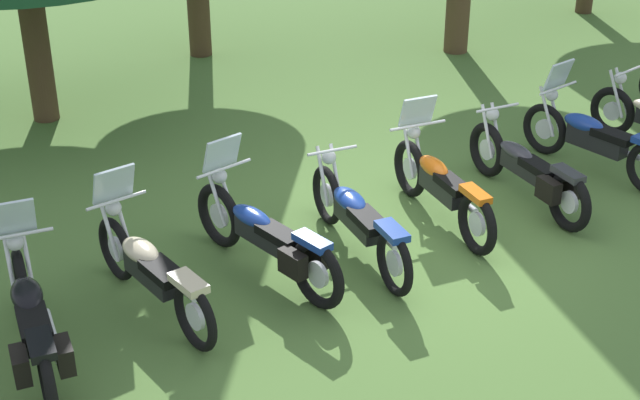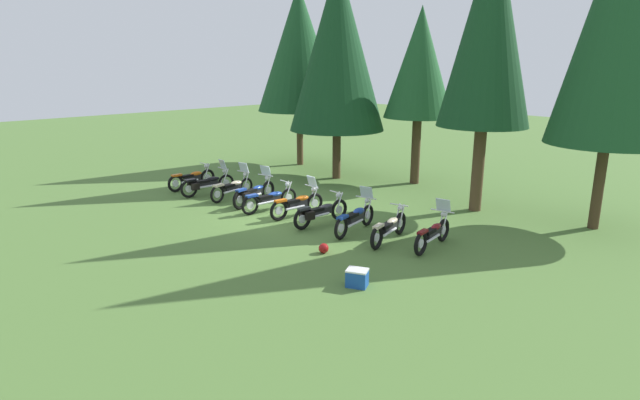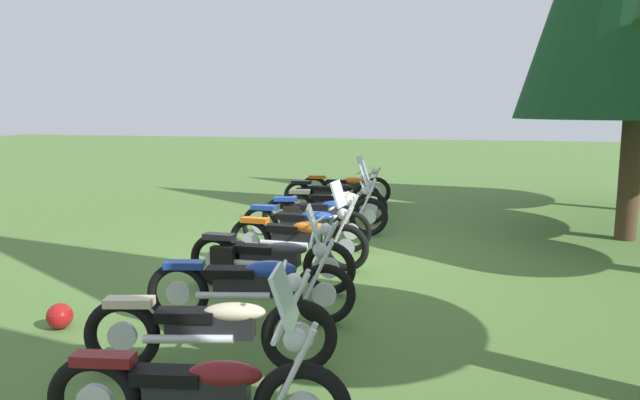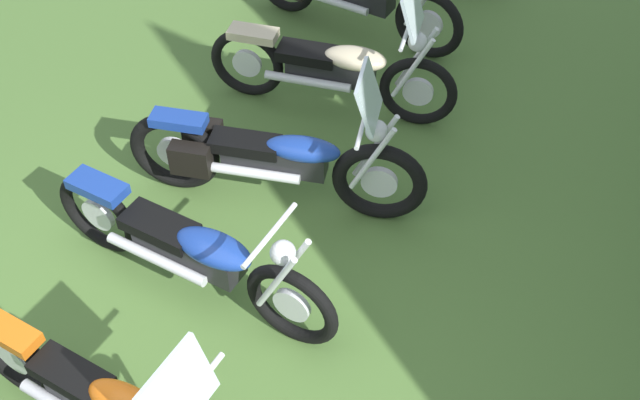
{
  "view_description": "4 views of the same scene",
  "coord_description": "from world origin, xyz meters",
  "px_view_note": "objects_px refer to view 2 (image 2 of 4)",
  "views": [
    {
      "loc": [
        -5.14,
        -8.12,
        5.36
      ],
      "look_at": [
        -1.01,
        0.19,
        0.59
      ],
      "focal_mm": 52.67,
      "sensor_mm": 36.0,
      "label": 1
    },
    {
      "loc": [
        13.89,
        -11.17,
        5.29
      ],
      "look_at": [
        1.42,
        0.33,
        0.73
      ],
      "focal_mm": 29.06,
      "sensor_mm": 36.0,
      "label": 2
    },
    {
      "loc": [
        9.27,
        2.79,
        2.43
      ],
      "look_at": [
        -1.23,
        -0.04,
        0.79
      ],
      "focal_mm": 33.92,
      "sensor_mm": 36.0,
      "label": 3
    },
    {
      "loc": [
        2.03,
        2.27,
        4.58
      ],
      "look_at": [
        -1.38,
        0.52,
        0.66
      ],
      "focal_mm": 43.43,
      "sensor_mm": 36.0,
      "label": 4
    }
  ],
  "objects_px": {
    "dropped_helmet": "(324,248)",
    "motorcycle_9": "(433,233)",
    "motorcycle_0": "(192,178)",
    "motorcycle_6": "(320,212)",
    "motorcycle_4": "(270,199)",
    "pine_tree_2": "(420,64)",
    "pine_tree_1": "(337,47)",
    "motorcycle_3": "(254,193)",
    "pine_tree_4": "(624,10)",
    "motorcycle_5": "(298,204)",
    "pine_tree_0": "(299,49)",
    "motorcycle_7": "(356,217)",
    "motorcycle_8": "(389,228)",
    "pine_tree_3": "(489,27)",
    "motorcycle_2": "(233,187)",
    "picnic_cooler": "(357,278)",
    "motorcycle_1": "(207,183)"
  },
  "relations": [
    {
      "from": "pine_tree_3",
      "to": "motorcycle_7",
      "type": "bearing_deg",
      "value": -103.78
    },
    {
      "from": "motorcycle_5",
      "to": "motorcycle_9",
      "type": "distance_m",
      "value": 5.16
    },
    {
      "from": "motorcycle_5",
      "to": "pine_tree_0",
      "type": "distance_m",
      "value": 10.96
    },
    {
      "from": "motorcycle_6",
      "to": "pine_tree_4",
      "type": "xyz_separation_m",
      "value": [
        6.32,
        6.33,
        6.31
      ]
    },
    {
      "from": "motorcycle_7",
      "to": "dropped_helmet",
      "type": "relative_size",
      "value": 8.07
    },
    {
      "from": "pine_tree_4",
      "to": "motorcycle_5",
      "type": "bearing_deg",
      "value": -140.35
    },
    {
      "from": "motorcycle_4",
      "to": "pine_tree_2",
      "type": "height_order",
      "value": "pine_tree_2"
    },
    {
      "from": "pine_tree_0",
      "to": "motorcycle_6",
      "type": "bearing_deg",
      "value": -36.91
    },
    {
      "from": "motorcycle_0",
      "to": "pine_tree_3",
      "type": "bearing_deg",
      "value": -63.67
    },
    {
      "from": "motorcycle_7",
      "to": "motorcycle_8",
      "type": "height_order",
      "value": "motorcycle_7"
    },
    {
      "from": "motorcycle_2",
      "to": "motorcycle_8",
      "type": "bearing_deg",
      "value": -96.63
    },
    {
      "from": "motorcycle_0",
      "to": "motorcycle_9",
      "type": "height_order",
      "value": "motorcycle_9"
    },
    {
      "from": "motorcycle_8",
      "to": "pine_tree_1",
      "type": "height_order",
      "value": "pine_tree_1"
    },
    {
      "from": "motorcycle_7",
      "to": "motorcycle_4",
      "type": "bearing_deg",
      "value": 84.46
    },
    {
      "from": "pine_tree_2",
      "to": "motorcycle_6",
      "type": "bearing_deg",
      "value": -77.3
    },
    {
      "from": "picnic_cooler",
      "to": "dropped_helmet",
      "type": "height_order",
      "value": "picnic_cooler"
    },
    {
      "from": "motorcycle_5",
      "to": "pine_tree_1",
      "type": "distance_m",
      "value": 8.38
    },
    {
      "from": "motorcycle_4",
      "to": "pine_tree_1",
      "type": "bearing_deg",
      "value": 24.62
    },
    {
      "from": "motorcycle_8",
      "to": "motorcycle_1",
      "type": "bearing_deg",
      "value": 82.33
    },
    {
      "from": "dropped_helmet",
      "to": "motorcycle_9",
      "type": "bearing_deg",
      "value": 55.08
    },
    {
      "from": "pine_tree_1",
      "to": "pine_tree_3",
      "type": "distance_m",
      "value": 7.32
    },
    {
      "from": "motorcycle_4",
      "to": "pine_tree_4",
      "type": "xyz_separation_m",
      "value": [
        8.8,
        6.52,
        6.3
      ]
    },
    {
      "from": "motorcycle_7",
      "to": "pine_tree_4",
      "type": "distance_m",
      "value": 10.03
    },
    {
      "from": "pine_tree_1",
      "to": "pine_tree_2",
      "type": "height_order",
      "value": "pine_tree_1"
    },
    {
      "from": "motorcycle_6",
      "to": "pine_tree_1",
      "type": "height_order",
      "value": "pine_tree_1"
    },
    {
      "from": "dropped_helmet",
      "to": "pine_tree_0",
      "type": "bearing_deg",
      "value": 142.34
    },
    {
      "from": "motorcycle_0",
      "to": "motorcycle_6",
      "type": "height_order",
      "value": "motorcycle_0"
    },
    {
      "from": "motorcycle_2",
      "to": "motorcycle_6",
      "type": "distance_m",
      "value": 4.87
    },
    {
      "from": "motorcycle_6",
      "to": "pine_tree_2",
      "type": "bearing_deg",
      "value": 13.41
    },
    {
      "from": "picnic_cooler",
      "to": "motorcycle_9",
      "type": "bearing_deg",
      "value": 95.5
    },
    {
      "from": "motorcycle_3",
      "to": "pine_tree_0",
      "type": "bearing_deg",
      "value": 21.84
    },
    {
      "from": "motorcycle_1",
      "to": "pine_tree_2",
      "type": "xyz_separation_m",
      "value": [
        4.47,
        7.9,
        4.72
      ]
    },
    {
      "from": "motorcycle_8",
      "to": "motorcycle_7",
      "type": "bearing_deg",
      "value": 79.56
    },
    {
      "from": "motorcycle_2",
      "to": "pine_tree_2",
      "type": "relative_size",
      "value": 0.3
    },
    {
      "from": "motorcycle_4",
      "to": "pine_tree_2",
      "type": "bearing_deg",
      "value": -3.95
    },
    {
      "from": "motorcycle_6",
      "to": "motorcycle_3",
      "type": "bearing_deg",
      "value": 93.02
    },
    {
      "from": "motorcycle_9",
      "to": "dropped_helmet",
      "type": "bearing_deg",
      "value": 134.86
    },
    {
      "from": "motorcycle_2",
      "to": "pine_tree_4",
      "type": "relative_size",
      "value": 0.21
    },
    {
      "from": "motorcycle_6",
      "to": "pine_tree_3",
      "type": "height_order",
      "value": "pine_tree_3"
    },
    {
      "from": "pine_tree_0",
      "to": "dropped_helmet",
      "type": "bearing_deg",
      "value": -37.66
    },
    {
      "from": "motorcycle_2",
      "to": "pine_tree_2",
      "type": "height_order",
      "value": "pine_tree_2"
    },
    {
      "from": "motorcycle_3",
      "to": "motorcycle_9",
      "type": "height_order",
      "value": "motorcycle_3"
    },
    {
      "from": "motorcycle_1",
      "to": "pine_tree_3",
      "type": "distance_m",
      "value": 12.08
    },
    {
      "from": "motorcycle_7",
      "to": "picnic_cooler",
      "type": "distance_m",
      "value": 4.17
    },
    {
      "from": "motorcycle_1",
      "to": "picnic_cooler",
      "type": "bearing_deg",
      "value": -97.54
    },
    {
      "from": "motorcycle_3",
      "to": "motorcycle_4",
      "type": "distance_m",
      "value": 1.08
    },
    {
      "from": "motorcycle_2",
      "to": "pine_tree_1",
      "type": "height_order",
      "value": "pine_tree_1"
    },
    {
      "from": "motorcycle_7",
      "to": "pine_tree_0",
      "type": "bearing_deg",
      "value": 45.09
    },
    {
      "from": "motorcycle_4",
      "to": "picnic_cooler",
      "type": "xyz_separation_m",
      "value": [
        6.68,
        -2.47,
        -0.23
      ]
    },
    {
      "from": "motorcycle_6",
      "to": "picnic_cooler",
      "type": "bearing_deg",
      "value": -121.67
    }
  ]
}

